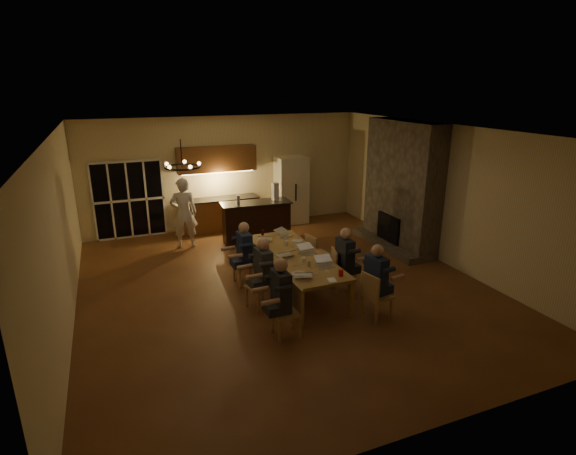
{
  "coord_description": "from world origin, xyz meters",
  "views": [
    {
      "loc": [
        -3.13,
        -8.0,
        4.05
      ],
      "look_at": [
        0.23,
        0.3,
        1.17
      ],
      "focal_mm": 28.0,
      "sensor_mm": 36.0,
      "label": 1
    }
  ],
  "objects_px": {
    "refrigerator": "(291,190)",
    "mug_back": "(264,241)",
    "plate_far": "(297,241)",
    "chair_right_mid": "(343,270)",
    "person_left_mid": "(264,273)",
    "bar_bottle": "(238,200)",
    "laptop_b": "(325,261)",
    "laptop_e": "(265,235)",
    "dining_table": "(295,272)",
    "laptop_d": "(308,248)",
    "chair_right_near": "(377,295)",
    "bar_island": "(256,222)",
    "chair_left_mid": "(260,286)",
    "laptop_c": "(284,250)",
    "standing_person": "(184,213)",
    "chair_left_far": "(245,263)",
    "chair_left_near": "(286,312)",
    "can_cola": "(263,232)",
    "laptop_f": "(285,232)",
    "chair_right_far": "(318,253)",
    "chandelier": "(182,167)",
    "mug_mid": "(286,243)",
    "person_right_mid": "(345,261)",
    "person_left_far": "(245,254)",
    "plate_left": "(299,274)",
    "redcup_mid": "(267,249)",
    "laptop_a": "(303,270)",
    "person_right_near": "(376,281)",
    "plate_near": "(325,262)",
    "bar_blender": "(275,192)",
    "redcup_near": "(341,273)",
    "can_silver": "(309,264)"
  },
  "relations": [
    {
      "from": "chair_right_mid",
      "to": "person_right_mid",
      "type": "relative_size",
      "value": 0.64
    },
    {
      "from": "chair_left_mid",
      "to": "laptop_c",
      "type": "height_order",
      "value": "laptop_c"
    },
    {
      "from": "person_left_mid",
      "to": "bar_bottle",
      "type": "distance_m",
      "value": 3.64
    },
    {
      "from": "can_cola",
      "to": "chandelier",
      "type": "bearing_deg",
      "value": -137.4
    },
    {
      "from": "dining_table",
      "to": "plate_left",
      "type": "distance_m",
      "value": 1.06
    },
    {
      "from": "chair_right_mid",
      "to": "chair_left_mid",
      "type": "bearing_deg",
      "value": 107.39
    },
    {
      "from": "chair_left_mid",
      "to": "person_left_mid",
      "type": "height_order",
      "value": "person_left_mid"
    },
    {
      "from": "plate_near",
      "to": "chair_right_far",
      "type": "bearing_deg",
      "value": 70.27
    },
    {
      "from": "person_left_mid",
      "to": "redcup_near",
      "type": "relative_size",
      "value": 11.5
    },
    {
      "from": "laptop_c",
      "to": "laptop_d",
      "type": "bearing_deg",
      "value": 161.15
    },
    {
      "from": "plate_far",
      "to": "chair_left_near",
      "type": "bearing_deg",
      "value": -117.17
    },
    {
      "from": "dining_table",
      "to": "person_left_far",
      "type": "xyz_separation_m",
      "value": [
        -0.89,
        0.56,
        0.31
      ]
    },
    {
      "from": "plate_near",
      "to": "plate_far",
      "type": "bearing_deg",
      "value": 90.9
    },
    {
      "from": "plate_far",
      "to": "person_left_far",
      "type": "bearing_deg",
      "value": -172.08
    },
    {
      "from": "chair_right_far",
      "to": "can_cola",
      "type": "bearing_deg",
      "value": 42.07
    },
    {
      "from": "plate_far",
      "to": "chair_right_mid",
      "type": "bearing_deg",
      "value": -65.96
    },
    {
      "from": "chair_left_far",
      "to": "mug_mid",
      "type": "xyz_separation_m",
      "value": [
        0.91,
        -0.07,
        0.36
      ]
    },
    {
      "from": "laptop_a",
      "to": "bar_bottle",
      "type": "bearing_deg",
      "value": -71.69
    },
    {
      "from": "bar_island",
      "to": "person_left_mid",
      "type": "bearing_deg",
      "value": -101.67
    },
    {
      "from": "laptop_d",
      "to": "plate_far",
      "type": "height_order",
      "value": "laptop_d"
    },
    {
      "from": "chandelier",
      "to": "plate_left",
      "type": "height_order",
      "value": "chandelier"
    },
    {
      "from": "refrigerator",
      "to": "person_left_mid",
      "type": "distance_m",
      "value": 5.52
    },
    {
      "from": "redcup_mid",
      "to": "bar_bottle",
      "type": "relative_size",
      "value": 0.5
    },
    {
      "from": "laptop_d",
      "to": "mug_back",
      "type": "relative_size",
      "value": 3.2
    },
    {
      "from": "chair_left_far",
      "to": "mug_back",
      "type": "height_order",
      "value": "chair_left_far"
    },
    {
      "from": "refrigerator",
      "to": "can_silver",
      "type": "height_order",
      "value": "refrigerator"
    },
    {
      "from": "person_left_mid",
      "to": "laptop_f",
      "type": "xyz_separation_m",
      "value": [
        1.07,
        1.62,
        0.17
      ]
    },
    {
      "from": "bar_blender",
      "to": "chair_right_near",
      "type": "bearing_deg",
      "value": -97.15
    },
    {
      "from": "laptop_d",
      "to": "bar_bottle",
      "type": "relative_size",
      "value": 1.33
    },
    {
      "from": "laptop_a",
      "to": "laptop_f",
      "type": "distance_m",
      "value": 2.2
    },
    {
      "from": "dining_table",
      "to": "laptop_d",
      "type": "distance_m",
      "value": 0.56
    },
    {
      "from": "bar_island",
      "to": "laptop_b",
      "type": "height_order",
      "value": "bar_island"
    },
    {
      "from": "chair_left_far",
      "to": "laptop_e",
      "type": "distance_m",
      "value": 0.86
    },
    {
      "from": "bar_bottle",
      "to": "chair_left_far",
      "type": "bearing_deg",
      "value": -103.49
    },
    {
      "from": "chair_right_mid",
      "to": "chair_left_near",
      "type": "bearing_deg",
      "value": 139.69
    },
    {
      "from": "can_cola",
      "to": "laptop_c",
      "type": "bearing_deg",
      "value": -90.38
    },
    {
      "from": "laptop_b",
      "to": "mug_back",
      "type": "relative_size",
      "value": 3.2
    },
    {
      "from": "chandelier",
      "to": "mug_mid",
      "type": "height_order",
      "value": "chandelier"
    },
    {
      "from": "laptop_e",
      "to": "bar_blender",
      "type": "relative_size",
      "value": 0.69
    },
    {
      "from": "chandelier",
      "to": "plate_near",
      "type": "relative_size",
      "value": 2.57
    },
    {
      "from": "laptop_b",
      "to": "laptop_e",
      "type": "xyz_separation_m",
      "value": [
        -0.55,
        1.86,
        0.0
      ]
    },
    {
      "from": "bar_island",
      "to": "chair_right_near",
      "type": "distance_m",
      "value": 4.82
    },
    {
      "from": "chair_left_far",
      "to": "laptop_e",
      "type": "relative_size",
      "value": 2.78
    },
    {
      "from": "chandelier",
      "to": "laptop_f",
      "type": "xyz_separation_m",
      "value": [
        2.4,
        1.51,
        -1.89
      ]
    },
    {
      "from": "dining_table",
      "to": "standing_person",
      "type": "relative_size",
      "value": 1.66
    },
    {
      "from": "laptop_d",
      "to": "chair_right_near",
      "type": "bearing_deg",
      "value": -74.65
    },
    {
      "from": "chair_right_near",
      "to": "can_cola",
      "type": "relative_size",
      "value": 7.42
    },
    {
      "from": "person_right_near",
      "to": "plate_near",
      "type": "relative_size",
      "value": 6.07
    },
    {
      "from": "refrigerator",
      "to": "mug_back",
      "type": "xyz_separation_m",
      "value": [
        -2.08,
        -3.51,
        -0.2
      ]
    },
    {
      "from": "person_right_mid",
      "to": "can_cola",
      "type": "bearing_deg",
      "value": 27.48
    }
  ]
}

